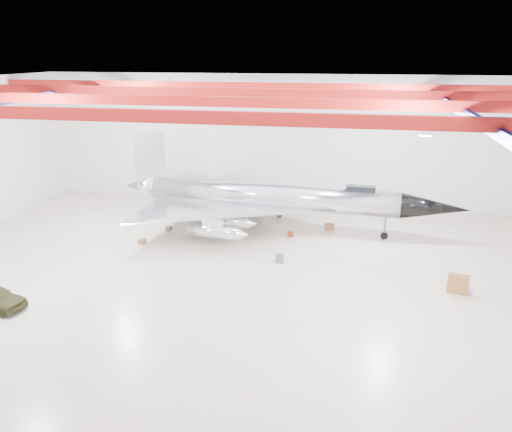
# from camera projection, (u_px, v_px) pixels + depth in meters

# --- Properties ---
(floor) EXTENTS (40.00, 40.00, 0.00)m
(floor) POSITION_uv_depth(u_px,v_px,m) (225.00, 271.00, 30.30)
(floor) COLOR beige
(floor) RESTS_ON ground
(wall_back) EXTENTS (40.00, 0.00, 40.00)m
(wall_back) POSITION_uv_depth(u_px,v_px,m) (269.00, 141.00, 42.54)
(wall_back) COLOR silver
(wall_back) RESTS_ON floor
(ceiling) EXTENTS (40.00, 40.00, 0.00)m
(ceiling) POSITION_uv_depth(u_px,v_px,m) (221.00, 85.00, 26.86)
(ceiling) COLOR #0A0F38
(ceiling) RESTS_ON wall_back
(ceiling_structure) EXTENTS (39.50, 29.50, 1.08)m
(ceiling_structure) POSITION_uv_depth(u_px,v_px,m) (222.00, 98.00, 27.07)
(ceiling_structure) COLOR maroon
(ceiling_structure) RESTS_ON ceiling
(jet_aircraft) EXTENTS (25.87, 15.62, 7.05)m
(jet_aircraft) POSITION_uv_depth(u_px,v_px,m) (271.00, 199.00, 36.89)
(jet_aircraft) COLOR silver
(jet_aircraft) RESTS_ON floor
(desk) EXTENTS (1.21, 0.79, 1.02)m
(desk) POSITION_uv_depth(u_px,v_px,m) (458.00, 284.00, 27.50)
(desk) COLOR brown
(desk) RESTS_ON floor
(crate_ply) EXTENTS (0.50, 0.41, 0.33)m
(crate_ply) POSITION_uv_depth(u_px,v_px,m) (142.00, 242.00, 34.63)
(crate_ply) COLOR olive
(crate_ply) RESTS_ON floor
(engine_drum) EXTENTS (0.55, 0.55, 0.48)m
(engine_drum) POSITION_uv_depth(u_px,v_px,m) (280.00, 258.00, 31.58)
(engine_drum) COLOR #59595B
(engine_drum) RESTS_ON floor
(parts_bin) EXTENTS (0.75, 0.64, 0.47)m
(parts_bin) POSITION_uv_depth(u_px,v_px,m) (330.00, 227.00, 37.31)
(parts_bin) COLOR olive
(parts_bin) RESTS_ON floor
(crate_small) EXTENTS (0.45, 0.38, 0.28)m
(crate_small) POSITION_uv_depth(u_px,v_px,m) (169.00, 228.00, 37.35)
(crate_small) COLOR #59595B
(crate_small) RESTS_ON floor
(tool_chest) EXTENTS (0.46, 0.46, 0.35)m
(tool_chest) POSITION_uv_depth(u_px,v_px,m) (290.00, 234.00, 36.05)
(tool_chest) COLOR #9E290F
(tool_chest) RESTS_ON floor
(spares_box) EXTENTS (0.48, 0.48, 0.37)m
(spares_box) POSITION_uv_depth(u_px,v_px,m) (279.00, 215.00, 40.15)
(spares_box) COLOR #59595B
(spares_box) RESTS_ON floor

